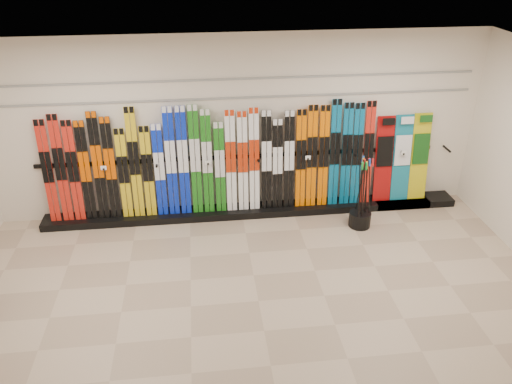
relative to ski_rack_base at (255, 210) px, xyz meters
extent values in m
plane|color=gray|center=(-0.22, -2.28, -0.06)|extent=(8.00, 8.00, 0.00)
plane|color=beige|center=(-0.22, 0.22, 1.44)|extent=(8.00, 0.00, 8.00)
plane|color=silver|center=(-0.22, -2.28, 2.94)|extent=(8.00, 8.00, 0.00)
cube|color=black|center=(0.00, 0.00, 0.00)|extent=(8.00, 0.40, 0.12)
cube|color=red|center=(-3.28, 0.03, 0.90)|extent=(0.17, 0.18, 1.69)
cube|color=red|center=(-3.08, 0.03, 0.94)|extent=(0.17, 0.18, 1.76)
cube|color=red|center=(-2.89, 0.03, 0.89)|extent=(0.17, 0.17, 1.67)
cube|color=black|center=(-2.70, 0.03, 0.88)|extent=(0.17, 0.17, 1.65)
cube|color=black|center=(-2.50, 0.03, 0.95)|extent=(0.17, 0.18, 1.78)
cube|color=black|center=(-2.31, 0.03, 0.91)|extent=(0.17, 0.18, 1.69)
cube|color=gold|center=(-2.12, 0.02, 0.81)|extent=(0.17, 0.16, 1.50)
cube|color=gold|center=(-1.93, 0.04, 0.98)|extent=(0.17, 0.19, 1.83)
cube|color=gold|center=(-1.74, 0.02, 0.82)|extent=(0.17, 0.16, 1.52)
cube|color=#0A23B8|center=(-1.55, 0.02, 0.83)|extent=(0.17, 0.16, 1.55)
cube|color=#0A23B8|center=(-1.36, 0.04, 0.97)|extent=(0.17, 0.19, 1.82)
cube|color=#0A23B8|center=(-1.16, 0.04, 0.97)|extent=(0.17, 0.19, 1.82)
cube|color=#1A6C16|center=(-0.97, 0.04, 0.97)|extent=(0.17, 0.19, 1.83)
cube|color=#1A6C16|center=(-0.77, 0.03, 0.93)|extent=(0.17, 0.18, 1.75)
cube|color=#1A6C16|center=(-0.57, 0.02, 0.83)|extent=(0.17, 0.16, 1.54)
cube|color=white|center=(-0.39, 0.03, 0.92)|extent=(0.17, 0.18, 1.72)
cube|color=white|center=(-0.20, 0.03, 0.91)|extent=(0.17, 0.18, 1.70)
cube|color=white|center=(-0.01, 0.03, 0.93)|extent=(0.17, 0.18, 1.75)
cube|color=black|center=(0.20, 0.03, 0.91)|extent=(0.17, 0.18, 1.69)
cube|color=black|center=(0.38, 0.02, 0.83)|extent=(0.17, 0.16, 1.54)
cube|color=black|center=(0.57, 0.03, 0.90)|extent=(0.17, 0.17, 1.68)
cube|color=#E66500|center=(0.77, 0.03, 0.90)|extent=(0.17, 0.18, 1.69)
cube|color=#E66500|center=(0.96, 0.03, 0.93)|extent=(0.17, 0.18, 1.75)
cube|color=#E66500|center=(1.16, 0.03, 0.93)|extent=(0.17, 0.18, 1.74)
cube|color=#085C87|center=(1.34, 0.04, 0.97)|extent=(0.17, 0.19, 1.83)
cube|color=#085C87|center=(1.55, 0.03, 0.94)|extent=(0.17, 0.18, 1.77)
cube|color=#085C87|center=(1.73, 0.03, 0.94)|extent=(0.17, 0.18, 1.75)
cube|color=red|center=(1.92, 0.03, 0.95)|extent=(0.17, 0.18, 1.78)
cube|color=#990C0C|center=(2.23, 0.07, 0.80)|extent=(0.30, 0.23, 1.49)
cube|color=#14728C|center=(2.54, 0.08, 0.81)|extent=(0.31, 0.23, 1.50)
cube|color=gold|center=(2.87, 0.08, 0.82)|extent=(0.31, 0.23, 1.51)
cylinder|color=black|center=(1.66, -0.61, 0.07)|extent=(0.36, 0.36, 0.25)
cylinder|color=black|center=(1.72, -0.58, 0.55)|extent=(0.09, 0.12, 1.18)
cylinder|color=black|center=(1.64, -0.55, 0.55)|extent=(0.06, 0.14, 1.18)
cylinder|color=black|center=(1.73, -0.59, 0.55)|extent=(0.10, 0.06, 1.18)
cylinder|color=black|center=(1.63, -0.72, 0.55)|extent=(0.10, 0.06, 1.18)
cylinder|color=black|center=(1.64, -0.61, 0.55)|extent=(0.04, 0.14, 1.18)
cylinder|color=black|center=(1.65, -0.68, 0.55)|extent=(0.07, 0.03, 1.18)
cylinder|color=black|center=(1.65, -0.48, 0.55)|extent=(0.13, 0.04, 1.18)
cylinder|color=black|center=(1.58, -0.70, 0.55)|extent=(0.07, 0.14, 1.18)
cylinder|color=black|center=(1.78, -0.60, 0.55)|extent=(0.09, 0.14, 1.17)
cube|color=gray|center=(-0.22, 0.20, 1.94)|extent=(7.60, 0.02, 0.03)
cube|color=gray|center=(-0.22, 0.20, 2.24)|extent=(7.60, 0.02, 0.03)
camera|label=1|loc=(-0.88, -7.38, 4.31)|focal=35.00mm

